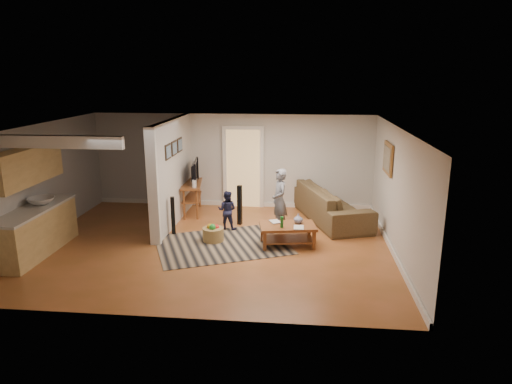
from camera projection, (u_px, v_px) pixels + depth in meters
ground at (213, 245)px, 9.71m from camera, size 7.50×7.50×0.00m
room_shell at (166, 173)px, 9.85m from camera, size 7.54×6.02×2.52m
area_rug at (222, 244)px, 9.70m from camera, size 3.25×2.86×0.01m
sofa at (330, 219)px, 11.38m from camera, size 1.95×3.02×0.82m
coffee_table at (288, 229)px, 9.60m from camera, size 1.26×0.87×0.69m
tv_console at (192, 186)px, 11.72m from camera, size 0.67×1.33×1.10m
speaker_left at (173, 216)px, 10.24m from camera, size 0.11×0.11×0.87m
speaker_right at (240, 205)px, 10.89m from camera, size 0.12×0.12×0.97m
toy_basket at (213, 234)px, 9.88m from camera, size 0.46×0.46×0.41m
child at (279, 231)px, 10.56m from camera, size 0.51×0.62×1.46m
toddler at (227, 229)px, 10.68m from camera, size 0.49×0.40×0.92m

